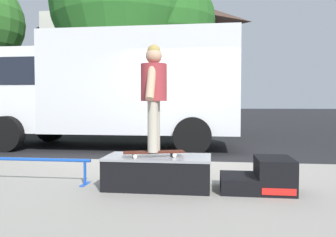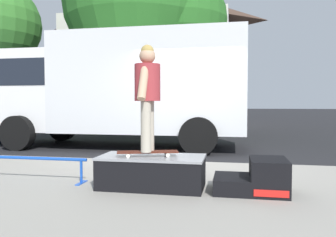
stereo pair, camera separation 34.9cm
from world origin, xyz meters
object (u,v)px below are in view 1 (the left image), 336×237
object	(u,v)px
kicker_ramp	(263,177)
skateboard	(154,152)
skater_kid	(154,89)
box_truck	(109,86)
skate_box	(158,171)
grind_rail	(33,164)
street_tree_main	(134,7)

from	to	relation	value
kicker_ramp	skateboard	size ratio (longest dim) A/B	1.10
skater_kid	box_truck	xyz separation A→B (m)	(-2.08, 4.82, 0.30)
skate_box	grind_rail	size ratio (longest dim) A/B	0.82
skate_box	box_truck	size ratio (longest dim) A/B	0.20
grind_rail	skater_kid	xyz separation A→B (m)	(1.71, -0.09, 1.02)
kicker_ramp	grind_rail	size ratio (longest dim) A/B	0.53
skate_box	box_truck	distance (m)	5.39
skateboard	box_truck	size ratio (longest dim) A/B	0.12
grind_rail	skate_box	bearing A→B (deg)	-1.24
skateboard	skater_kid	distance (m)	0.81
skate_box	skater_kid	xyz separation A→B (m)	(-0.04, -0.05, 1.06)
box_truck	kicker_ramp	bearing A→B (deg)	-54.09
skate_box	kicker_ramp	xyz separation A→B (m)	(1.33, -0.00, -0.05)
kicker_ramp	box_truck	bearing A→B (deg)	125.91
box_truck	street_tree_main	world-z (taller)	street_tree_main
street_tree_main	grind_rail	bearing A→B (deg)	-86.40
skate_box	box_truck	bearing A→B (deg)	114.00
skate_box	kicker_ramp	size ratio (longest dim) A/B	1.54
skateboard	street_tree_main	distance (m)	9.96
skate_box	street_tree_main	bearing A→B (deg)	104.91
skateboard	box_truck	distance (m)	5.37
kicker_ramp	skateboard	distance (m)	1.41
skate_box	skater_kid	bearing A→B (deg)	-128.18
grind_rail	skateboard	distance (m)	1.73
kicker_ramp	box_truck	world-z (taller)	box_truck
skate_box	street_tree_main	xyz separation A→B (m)	(-2.30, 8.63, 4.57)
skate_box	skateboard	size ratio (longest dim) A/B	1.70
skate_box	box_truck	world-z (taller)	box_truck
skater_kid	box_truck	world-z (taller)	box_truck
kicker_ramp	street_tree_main	size ratio (longest dim) A/B	0.11
kicker_ramp	skater_kid	world-z (taller)	skater_kid
skateboard	skater_kid	xyz separation A→B (m)	(-0.00, -0.00, 0.81)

